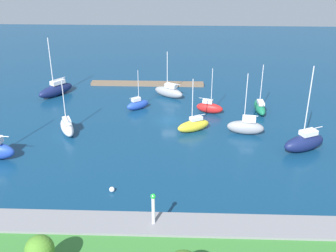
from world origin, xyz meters
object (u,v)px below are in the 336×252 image
(harbor_beacon, at_px, (153,206))
(sailboat_navy_inner_mooring, at_px, (304,142))
(pier_dock, at_px, (147,84))
(sailboat_gray_off_beacon, at_px, (246,127))
(sailboat_gray_outer_mooring, at_px, (169,91))
(sailboat_yellow_lone_south, at_px, (194,125))
(sailboat_white_center_basin, at_px, (67,127))
(park_tree_east, at_px, (40,250))
(mooring_buoy_white, at_px, (112,189))
(sailboat_green_lone_north, at_px, (260,107))
(sailboat_red_mid_basin, at_px, (209,107))
(sailboat_blue_far_south, at_px, (138,104))
(sailboat_navy_along_channel, at_px, (56,89))

(harbor_beacon, xyz_separation_m, sailboat_navy_inner_mooring, (-21.21, -19.91, -2.27))
(harbor_beacon, bearing_deg, pier_dock, -84.48)
(harbor_beacon, distance_m, sailboat_gray_off_beacon, 28.64)
(sailboat_gray_off_beacon, height_order, sailboat_gray_outer_mooring, sailboat_gray_off_beacon)
(pier_dock, bearing_deg, sailboat_gray_outer_mooring, 124.72)
(sailboat_navy_inner_mooring, height_order, sailboat_yellow_lone_south, sailboat_navy_inner_mooring)
(sailboat_white_center_basin, bearing_deg, park_tree_east, 166.16)
(mooring_buoy_white, bearing_deg, sailboat_yellow_lone_south, -120.58)
(park_tree_east, xyz_separation_m, sailboat_yellow_lone_south, (-14.47, -33.48, -3.14))
(park_tree_east, bearing_deg, sailboat_white_center_basin, -79.16)
(sailboat_navy_inner_mooring, xyz_separation_m, mooring_buoy_white, (27.06, 11.98, -1.06))
(pier_dock, distance_m, park_tree_east, 56.25)
(sailboat_green_lone_north, relative_size, sailboat_red_mid_basin, 1.05)
(sailboat_navy_inner_mooring, height_order, sailboat_white_center_basin, sailboat_navy_inner_mooring)
(sailboat_blue_far_south, height_order, sailboat_navy_along_channel, sailboat_navy_along_channel)
(sailboat_blue_far_south, distance_m, sailboat_navy_along_channel, 18.18)
(sailboat_yellow_lone_south, bearing_deg, sailboat_white_center_basin, -23.54)
(sailboat_gray_outer_mooring, relative_size, mooring_buoy_white, 13.30)
(pier_dock, xyz_separation_m, sailboat_blue_far_south, (0.66, 13.44, 0.69))
(sailboat_white_center_basin, distance_m, sailboat_gray_outer_mooring, 23.20)
(sailboat_navy_inner_mooring, xyz_separation_m, sailboat_red_mid_basin, (13.40, -13.83, -0.36))
(pier_dock, distance_m, harbor_beacon, 48.70)
(sailboat_green_lone_north, bearing_deg, sailboat_red_mid_basin, 92.29)
(sailboat_yellow_lone_south, height_order, sailboat_gray_outer_mooring, sailboat_gray_outer_mooring)
(sailboat_green_lone_north, bearing_deg, sailboat_gray_off_beacon, 155.71)
(pier_dock, relative_size, sailboat_blue_far_south, 3.23)
(pier_dock, xyz_separation_m, sailboat_red_mid_basin, (-12.48, 14.62, 0.77))
(pier_dock, distance_m, sailboat_yellow_lone_south, 24.34)
(sailboat_gray_off_beacon, bearing_deg, sailboat_yellow_lone_south, 5.03)
(sailboat_blue_far_south, bearing_deg, sailboat_navy_inner_mooring, -66.33)
(pier_dock, xyz_separation_m, sailboat_gray_outer_mooring, (-4.86, 7.02, 0.89))
(sailboat_navy_inner_mooring, relative_size, sailboat_blue_far_south, 1.78)
(harbor_beacon, relative_size, mooring_buoy_white, 5.41)
(pier_dock, relative_size, sailboat_navy_inner_mooring, 1.82)
(sailboat_red_mid_basin, distance_m, sailboat_yellow_lone_south, 8.35)
(harbor_beacon, relative_size, sailboat_gray_off_beacon, 0.36)
(pier_dock, height_order, park_tree_east, park_tree_east)
(sailboat_blue_far_south, bearing_deg, sailboat_gray_off_beacon, -64.27)
(sailboat_green_lone_north, height_order, sailboat_blue_far_south, sailboat_green_lone_north)
(pier_dock, height_order, sailboat_gray_off_beacon, sailboat_gray_off_beacon)
(harbor_beacon, height_order, sailboat_green_lone_north, sailboat_green_lone_north)
(sailboat_navy_along_channel, height_order, sailboat_gray_outer_mooring, sailboat_navy_along_channel)
(pier_dock, relative_size, sailboat_gray_outer_mooring, 2.62)
(sailboat_green_lone_north, distance_m, sailboat_red_mid_basin, 9.18)
(sailboat_green_lone_north, bearing_deg, pier_dock, 55.31)
(sailboat_navy_inner_mooring, relative_size, sailboat_red_mid_basin, 1.58)
(sailboat_red_mid_basin, height_order, sailboat_white_center_basin, sailboat_white_center_basin)
(sailboat_gray_off_beacon, xyz_separation_m, sailboat_white_center_basin, (29.02, 0.76, -0.16))
(sailboat_red_mid_basin, xyz_separation_m, mooring_buoy_white, (13.66, 25.81, -0.70))
(sailboat_gray_off_beacon, bearing_deg, park_tree_east, 64.59)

